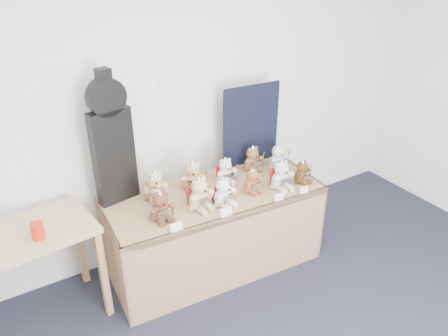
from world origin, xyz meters
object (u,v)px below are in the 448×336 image
teddy_front_far_left (161,207)px  teddy_back_centre_right (226,172)px  side_table (22,250)px  teddy_back_centre_left (193,177)px  teddy_front_centre (224,193)px  teddy_back_end (278,158)px  teddy_back_left (156,186)px  teddy_front_left (200,195)px  guitar_case (112,140)px  display_table (218,213)px  teddy_front_end (302,173)px  teddy_front_right (252,182)px  teddy_back_right (253,160)px  red_cup (38,231)px  teddy_back_far_left (153,190)px  teddy_front_far_right (281,176)px

teddy_front_far_left → teddy_back_centre_right: bearing=17.1°
side_table → teddy_back_centre_left: size_ratio=3.59×
teddy_front_centre → teddy_back_end: size_ratio=1.02×
teddy_front_centre → teddy_back_left: 0.56m
teddy_front_left → teddy_front_centre: bearing=-26.9°
guitar_case → teddy_back_end: size_ratio=4.15×
display_table → teddy_front_end: (0.74, -0.17, 0.25)m
teddy_back_centre_left → teddy_back_centre_right: size_ratio=1.14×
teddy_front_right → teddy_back_right: bearing=46.2°
display_table → teddy_front_far_left: (-0.52, -0.06, 0.27)m
side_table → teddy_back_centre_right: size_ratio=4.11×
teddy_front_end → teddy_back_left: 1.24m
guitar_case → teddy_front_right: guitar_case is taller
teddy_front_end → teddy_back_right: teddy_back_right is taller
teddy_front_left → display_table: bearing=9.1°
red_cup → teddy_back_far_left: size_ratio=0.53×
side_table → teddy_front_left: teddy_front_left is taller
guitar_case → red_cup: bearing=-165.0°
guitar_case → teddy_back_centre_left: guitar_case is taller
teddy_front_far_left → teddy_front_centre: teddy_front_far_left is taller
teddy_front_centre → teddy_front_right: teddy_front_centre is taller
red_cup → guitar_case: bearing=25.1°
guitar_case → teddy_front_left: (0.49, -0.45, -0.40)m
side_table → teddy_front_far_left: 1.00m
side_table → teddy_front_end: size_ratio=4.55×
display_table → teddy_back_centre_left: teddy_back_centre_left is taller
teddy_back_left → teddy_front_end: bearing=-6.8°
side_table → teddy_front_centre: size_ratio=3.98×
side_table → teddy_front_left: bearing=-17.2°
display_table → teddy_front_far_right: 0.61m
teddy_front_left → teddy_front_far_right: 0.73m
teddy_front_right → teddy_back_centre_left: (-0.40, 0.29, 0.02)m
red_cup → teddy_back_right: bearing=4.9°
red_cup → teddy_back_far_left: (0.90, 0.17, -0.05)m
teddy_front_centre → teddy_back_centre_right: teddy_front_centre is taller
teddy_front_right → teddy_back_far_left: bearing=148.0°
display_table → teddy_back_centre_left: size_ratio=6.35×
teddy_front_right → teddy_back_end: teddy_back_end is taller
red_cup → teddy_front_far_left: size_ratio=0.43×
red_cup → teddy_back_left: 0.95m
teddy_back_left → teddy_back_right: bearing=11.8°
teddy_front_left → teddy_front_end: (0.94, -0.10, -0.03)m
teddy_front_far_left → red_cup: bearing=170.3°
teddy_front_left → teddy_front_right: size_ratio=1.26×
side_table → teddy_back_end: teddy_back_end is taller
guitar_case → teddy_back_right: bearing=-17.4°
side_table → red_cup: 0.25m
teddy_back_centre_right → red_cup: bearing=-173.5°
guitar_case → teddy_front_left: bearing=-52.8°
teddy_back_centre_left → teddy_front_far_left: bearing=-126.1°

